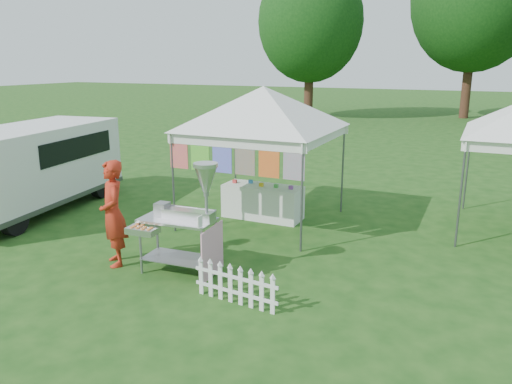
% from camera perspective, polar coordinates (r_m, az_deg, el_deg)
% --- Properties ---
extents(ground, '(120.00, 120.00, 0.00)m').
position_cam_1_polar(ground, '(8.49, -9.01, -9.91)').
color(ground, '#194614').
rests_on(ground, ground).
extents(canopy_main, '(4.24, 4.24, 3.45)m').
position_cam_1_polar(canopy_main, '(10.80, 0.85, 11.95)').
color(canopy_main, '#59595E').
rests_on(canopy_main, ground).
extents(tree_left, '(6.40, 6.40, 9.53)m').
position_cam_1_polar(tree_left, '(32.17, 6.24, 18.82)').
color(tree_left, '#391E15').
rests_on(tree_left, ground).
extents(donut_cart, '(1.39, 1.04, 1.94)m').
position_cam_1_polar(donut_cart, '(8.28, -7.82, -2.04)').
color(donut_cart, gray).
rests_on(donut_cart, ground).
extents(vendor, '(0.81, 0.79, 1.88)m').
position_cam_1_polar(vendor, '(9.05, -16.02, -2.38)').
color(vendor, '#B62816').
rests_on(vendor, ground).
extents(cargo_van, '(2.59, 5.08, 2.02)m').
position_cam_1_polar(cargo_van, '(13.07, -24.15, 2.76)').
color(cargo_van, white).
rests_on(cargo_van, ground).
extents(picket_fence, '(1.44, 0.17, 0.56)m').
position_cam_1_polar(picket_fence, '(7.53, -2.37, -10.66)').
color(picket_fence, white).
rests_on(picket_fence, ground).
extents(display_table, '(1.80, 0.70, 0.76)m').
position_cam_1_polar(display_table, '(11.45, 0.77, -1.12)').
color(display_table, white).
rests_on(display_table, ground).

